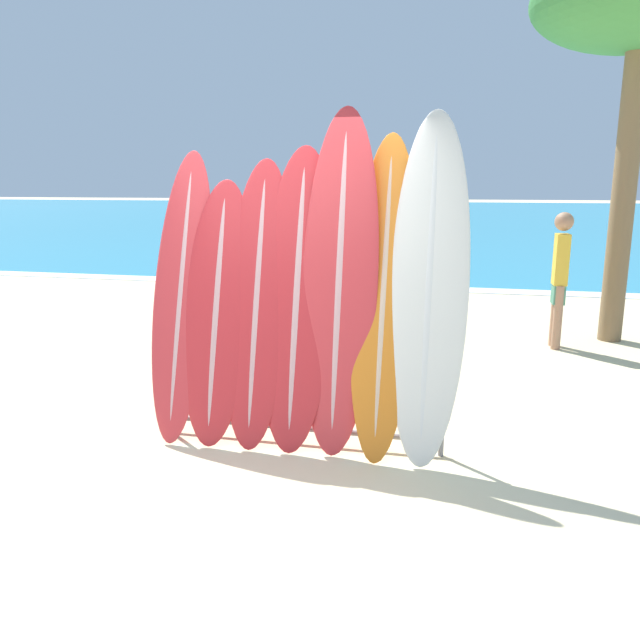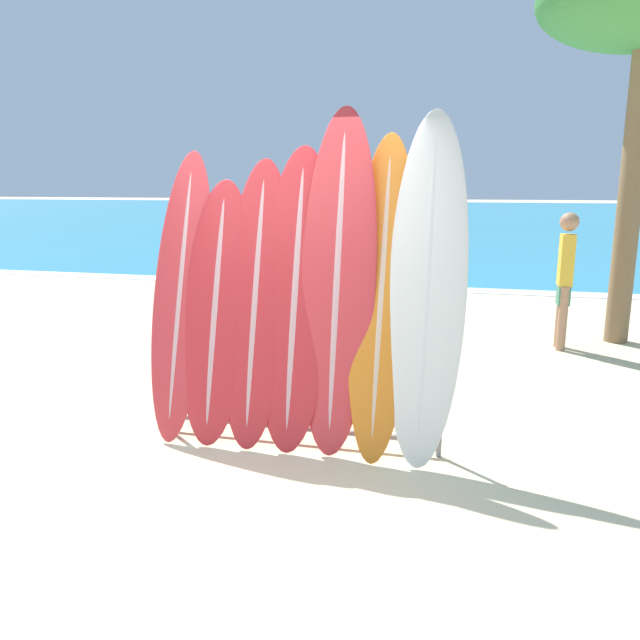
# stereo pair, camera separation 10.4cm
# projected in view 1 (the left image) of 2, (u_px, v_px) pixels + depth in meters

# --- Properties ---
(ground_plane) EXTENTS (160.00, 160.00, 0.00)m
(ground_plane) POSITION_uv_depth(u_px,v_px,m) (226.00, 472.00, 4.44)
(ground_plane) COLOR beige
(ocean_water) EXTENTS (120.00, 60.00, 0.01)m
(ocean_water) POSITION_uv_depth(u_px,v_px,m) (439.00, 215.00, 40.24)
(ocean_water) COLOR teal
(ocean_water) RESTS_ON ground_plane
(surfboard_rack) EXTENTS (2.28, 0.04, 0.81)m
(surfboard_rack) POSITION_uv_depth(u_px,v_px,m) (297.00, 389.00, 4.86)
(surfboard_rack) COLOR slate
(surfboard_rack) RESTS_ON ground_plane
(surfboard_slot_0) EXTENTS (0.48, 0.76, 2.29)m
(surfboard_slot_0) POSITION_uv_depth(u_px,v_px,m) (182.00, 294.00, 4.99)
(surfboard_slot_0) COLOR red
(surfboard_slot_0) RESTS_ON ground_plane
(surfboard_slot_1) EXTENTS (0.57, 0.66, 2.06)m
(surfboard_slot_1) POSITION_uv_depth(u_px,v_px,m) (218.00, 311.00, 4.90)
(surfboard_slot_1) COLOR red
(surfboard_slot_1) RESTS_ON ground_plane
(surfboard_slot_2) EXTENTS (0.54, 0.68, 2.22)m
(surfboard_slot_2) POSITION_uv_depth(u_px,v_px,m) (258.00, 302.00, 4.84)
(surfboard_slot_2) COLOR red
(surfboard_slot_2) RESTS_ON ground_plane
(surfboard_slot_3) EXTENTS (0.60, 0.67, 2.31)m
(surfboard_slot_3) POSITION_uv_depth(u_px,v_px,m) (297.00, 298.00, 4.77)
(surfboard_slot_3) COLOR red
(surfboard_slot_3) RESTS_ON ground_plane
(surfboard_slot_4) EXTENTS (0.58, 0.63, 2.59)m
(surfboard_slot_4) POSITION_uv_depth(u_px,v_px,m) (340.00, 281.00, 4.68)
(surfboard_slot_4) COLOR red
(surfboard_slot_4) RESTS_ON ground_plane
(surfboard_slot_5) EXTENTS (0.49, 0.79, 2.40)m
(surfboard_slot_5) POSITION_uv_depth(u_px,v_px,m) (384.00, 295.00, 4.65)
(surfboard_slot_5) COLOR orange
(surfboard_slot_5) RESTS_ON ground_plane
(surfboard_slot_6) EXTENTS (0.58, 0.81, 2.57)m
(surfboard_slot_6) POSITION_uv_depth(u_px,v_px,m) (429.00, 285.00, 4.57)
(surfboard_slot_6) COLOR silver
(surfboard_slot_6) RESTS_ON ground_plane
(person_near_water) EXTENTS (0.31, 0.28, 1.80)m
(person_near_water) POSITION_uv_depth(u_px,v_px,m) (205.00, 258.00, 8.87)
(person_near_water) COLOR #846047
(person_near_water) RESTS_ON ground_plane
(person_mid_beach) EXTENTS (0.23, 0.26, 1.55)m
(person_mid_beach) POSITION_uv_depth(u_px,v_px,m) (309.00, 287.00, 7.17)
(person_mid_beach) COLOR #846047
(person_mid_beach) RESTS_ON ground_plane
(person_far_left) EXTENTS (0.22, 0.28, 1.68)m
(person_far_left) POSITION_uv_depth(u_px,v_px,m) (560.00, 275.00, 7.63)
(person_far_left) COLOR #A87A5B
(person_far_left) RESTS_ON ground_plane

